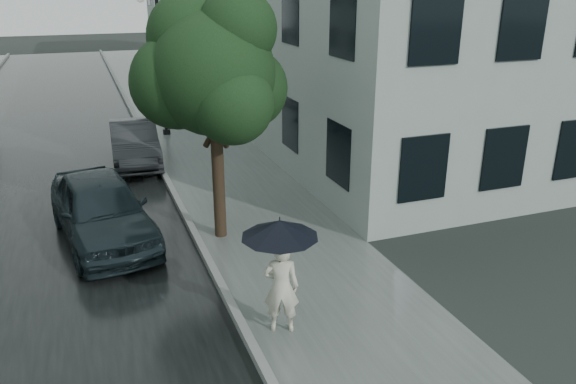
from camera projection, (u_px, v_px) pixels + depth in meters
name	position (u px, v px, depth m)	size (l,w,h in m)	color
ground	(311.00, 290.00, 10.60)	(120.00, 120.00, 0.00)	black
sidewalk	(195.00, 136.00, 21.20)	(3.50, 60.00, 0.01)	slate
kerb_near	(145.00, 139.00, 20.58)	(0.15, 60.00, 0.15)	slate
asphalt_road	(43.00, 150.00, 19.46)	(6.85, 60.00, 0.00)	black
building_near	(263.00, 3.00, 27.91)	(7.02, 36.00, 9.00)	gray
pedestrian	(281.00, 287.00, 9.12)	(0.59, 0.38, 1.61)	beige
umbrella	(280.00, 229.00, 8.70)	(1.58, 1.58, 1.13)	black
street_tree	(212.00, 71.00, 11.69)	(3.39, 3.08, 5.38)	#332619
lamp_post	(157.00, 57.00, 20.38)	(0.85, 0.32, 5.10)	black
car_near	(101.00, 209.00, 12.39)	(1.78, 4.43, 1.51)	black
car_far	(134.00, 143.00, 17.83)	(1.40, 4.03, 1.33)	#26282B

